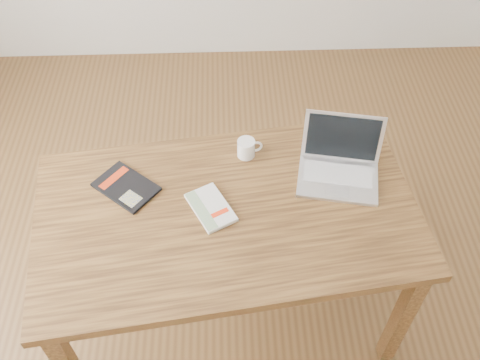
{
  "coord_description": "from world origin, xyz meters",
  "views": [
    {
      "loc": [
        0.01,
        -1.24,
        2.32
      ],
      "look_at": [
        0.06,
        0.03,
        0.85
      ],
      "focal_mm": 40.0,
      "sensor_mm": 36.0,
      "label": 1
    }
  ],
  "objects_px": {
    "black_guidebook": "(126,187)",
    "laptop": "(339,164)",
    "desk": "(228,225)",
    "white_guidebook": "(211,208)",
    "coffee_mug": "(247,148)"
  },
  "relations": [
    {
      "from": "desk",
      "to": "laptop",
      "type": "bearing_deg",
      "value": 14.0
    },
    {
      "from": "desk",
      "to": "laptop",
      "type": "distance_m",
      "value": 0.49
    },
    {
      "from": "white_guidebook",
      "to": "laptop",
      "type": "distance_m",
      "value": 0.53
    },
    {
      "from": "laptop",
      "to": "coffee_mug",
      "type": "height_order",
      "value": "laptop"
    },
    {
      "from": "laptop",
      "to": "coffee_mug",
      "type": "distance_m",
      "value": 0.37
    },
    {
      "from": "white_guidebook",
      "to": "coffee_mug",
      "type": "height_order",
      "value": "coffee_mug"
    },
    {
      "from": "white_guidebook",
      "to": "black_guidebook",
      "type": "distance_m",
      "value": 0.34
    },
    {
      "from": "white_guidebook",
      "to": "laptop",
      "type": "bearing_deg",
      "value": -9.2
    },
    {
      "from": "black_guidebook",
      "to": "laptop",
      "type": "distance_m",
      "value": 0.83
    },
    {
      "from": "laptop",
      "to": "desk",
      "type": "bearing_deg",
      "value": -147.27
    },
    {
      "from": "laptop",
      "to": "coffee_mug",
      "type": "relative_size",
      "value": 3.39
    },
    {
      "from": "white_guidebook",
      "to": "coffee_mug",
      "type": "bearing_deg",
      "value": 34.43
    },
    {
      "from": "black_guidebook",
      "to": "coffee_mug",
      "type": "relative_size",
      "value": 2.67
    },
    {
      "from": "white_guidebook",
      "to": "coffee_mug",
      "type": "distance_m",
      "value": 0.31
    },
    {
      "from": "desk",
      "to": "white_guidebook",
      "type": "height_order",
      "value": "white_guidebook"
    }
  ]
}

